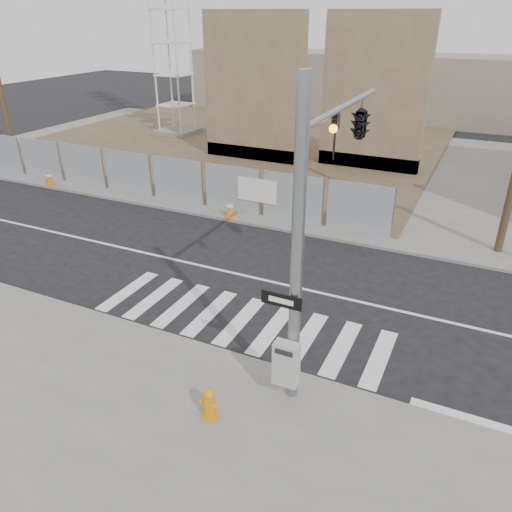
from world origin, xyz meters
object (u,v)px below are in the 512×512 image
at_px(traffic_cone_a, 49,178).
at_px(traffic_cone_c, 230,209).
at_px(traffic_cone_b, 102,180).
at_px(traffic_cone_d, 244,204).
at_px(fire_hydrant, 209,403).
at_px(signal_pole, 342,164).

distance_m(traffic_cone_a, traffic_cone_c, 10.28).
bearing_deg(traffic_cone_b, traffic_cone_c, -7.07).
xyz_separation_m(traffic_cone_c, traffic_cone_d, (0.22, 0.92, -0.05)).
bearing_deg(fire_hydrant, signal_pole, 49.36).
bearing_deg(traffic_cone_b, traffic_cone_d, -0.28).
relative_size(traffic_cone_a, traffic_cone_d, 1.14).
distance_m(fire_hydrant, traffic_cone_c, 11.63).
distance_m(fire_hydrant, traffic_cone_a, 18.60).
relative_size(traffic_cone_a, traffic_cone_b, 1.16).
bearing_deg(traffic_cone_d, traffic_cone_a, -174.99).
bearing_deg(fire_hydrant, traffic_cone_a, 122.65).
height_order(signal_pole, fire_hydrant, signal_pole).
height_order(traffic_cone_b, traffic_cone_c, traffic_cone_c).
bearing_deg(traffic_cone_a, traffic_cone_d, 5.01).
xyz_separation_m(traffic_cone_a, traffic_cone_d, (10.50, 0.92, -0.04)).
height_order(fire_hydrant, traffic_cone_a, traffic_cone_a).
bearing_deg(signal_pole, traffic_cone_d, 130.79).
xyz_separation_m(signal_pole, traffic_cone_b, (-14.15, 7.22, -4.35)).
distance_m(fire_hydrant, traffic_cone_b, 17.17).
xyz_separation_m(signal_pole, traffic_cone_c, (-6.42, 6.27, -4.29)).
distance_m(signal_pole, traffic_cone_c, 9.94).
bearing_deg(traffic_cone_c, traffic_cone_d, 76.66).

